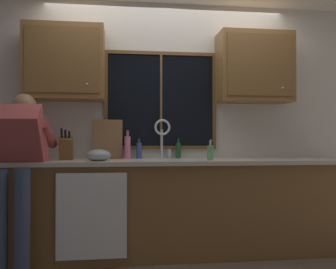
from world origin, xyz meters
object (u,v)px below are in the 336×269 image
Objects in this scene: cutting_board at (108,140)px; bottle_tall_clear at (139,150)px; bottle_green_glass at (128,147)px; mixing_bowl at (99,155)px; soap_dispenser at (210,152)px; knife_block at (66,149)px; bottle_amber_small at (178,150)px; person_standing at (16,159)px.

bottle_tall_clear is (0.31, 0.01, -0.11)m from cutting_board.
cutting_board is 1.35× the size of bottle_green_glass.
mixing_bowl is 1.15× the size of soap_dispenser.
soap_dispenser is (1.04, -0.02, 0.02)m from mixing_bowl.
soap_dispenser is (1.36, -0.19, -0.03)m from knife_block.
bottle_tall_clear is at bearing 19.01° from bottle_green_glass.
cutting_board reaches higher than knife_block.
bottle_amber_small reaches higher than mixing_bowl.
bottle_green_glass is at bearing 158.67° from soap_dispenser.
soap_dispenser is at bearing -0.96° from mixing_bowl.
person_standing reaches higher than soap_dispenser.
person_standing reaches higher than mixing_bowl.
knife_block is at bearing 45.85° from person_standing.
bottle_green_glass reaches higher than soap_dispenser.
knife_block is 1.37m from soap_dispenser.
knife_block is 0.71m from bottle_tall_clear.
person_standing is 6.83× the size of mixing_bowl.
soap_dispenser is (0.97, -0.33, -0.12)m from cutting_board.
cutting_board is 0.73m from bottle_amber_small.
bottle_green_glass is 1.39× the size of bottle_amber_small.
person_standing is at bearing -174.21° from soap_dispenser.
bottle_green_glass is at bearing -173.63° from bottle_amber_small.
bottle_tall_clear and bottle_amber_small have the same top height.
mixing_bowl is 1.05× the size of bottle_amber_small.
bottle_amber_small is at bearing 23.39° from mixing_bowl.
person_standing is at bearing -153.17° from bottle_green_glass.
knife_block is 1.12m from bottle_amber_small.
soap_dispenser is at bearing 5.79° from person_standing.
bottle_amber_small reaches higher than soap_dispenser.
bottle_tall_clear is at bearing 152.58° from soap_dispenser.
person_standing is at bearing -134.15° from knife_block.
person_standing is 3.84× the size of cutting_board.
person_standing is 1.72m from soap_dispenser.
bottle_tall_clear is at bearing 11.92° from knife_block.
bottle_green_glass is 1.39× the size of bottle_tall_clear.
mixing_bowl is 0.50m from bottle_tall_clear.
person_standing is at bearing -159.94° from bottle_amber_small.
cutting_board is 1.04m from soap_dispenser.
bottle_green_glass reaches higher than mixing_bowl.
soap_dispenser is 0.44m from bottle_amber_small.
cutting_board is 0.21m from bottle_green_glass.
soap_dispenser is at bearing -27.42° from bottle_tall_clear.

